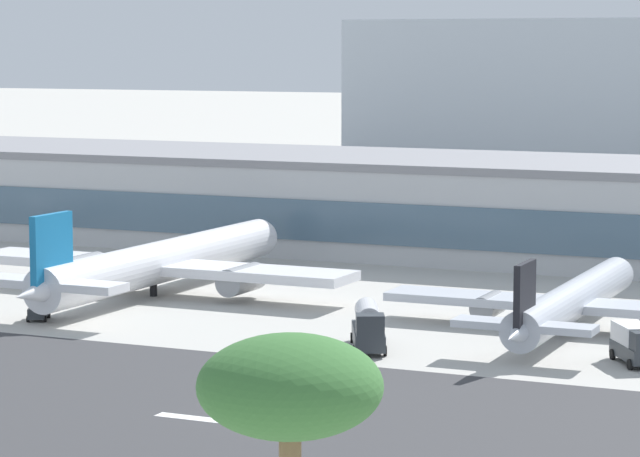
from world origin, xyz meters
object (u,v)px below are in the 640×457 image
service_fuel_truck_1 (368,326)px  airliner_blue_tail_gate_1 (154,264)px  palm_tree_0 (290,400)px  service_baggage_tug_0 (38,309)px  service_box_truck_2 (635,343)px  terminal_building (496,207)px  airliner_black_tail_gate_2 (569,303)px

service_fuel_truck_1 → airliner_blue_tail_gate_1: bearing=-143.7°
service_fuel_truck_1 → palm_tree_0: size_ratio=0.52×
service_baggage_tug_0 → service_fuel_truck_1: 34.50m
service_baggage_tug_0 → service_fuel_truck_1: bearing=64.9°
airliner_blue_tail_gate_1 → service_box_truck_2: airliner_blue_tail_gate_1 is taller
terminal_building → airliner_blue_tail_gate_1: terminal_building is taller
airliner_blue_tail_gate_1 → service_fuel_truck_1: airliner_blue_tail_gate_1 is taller
service_baggage_tug_0 → service_box_truck_2: bearing=68.2°
airliner_black_tail_gate_2 → service_baggage_tug_0: airliner_black_tail_gate_2 is taller
service_fuel_truck_1 → service_box_truck_2: size_ratio=1.39×
airliner_black_tail_gate_2 → palm_tree_0: bearing=-171.4°
terminal_building → service_baggage_tug_0: (-26.04, -62.77, -5.05)m
airliner_blue_tail_gate_1 → palm_tree_0: palm_tree_0 is taller
airliner_blue_tail_gate_1 → service_fuel_truck_1: bearing=-117.8°
terminal_building → service_baggage_tug_0: bearing=-112.5°
terminal_building → airliner_black_tail_gate_2: (22.33, -47.85, -3.39)m
airliner_blue_tail_gate_1 → service_fuel_truck_1: size_ratio=5.78×
airliner_black_tail_gate_2 → service_baggage_tug_0: size_ratio=11.35×
airliner_blue_tail_gate_1 → service_baggage_tug_0: (-2.93, -17.13, -2.33)m
terminal_building → palm_tree_0: bearing=-75.1°
terminal_building → service_fuel_truck_1: (8.44, -62.83, -4.06)m
terminal_building → airliner_blue_tail_gate_1: bearing=-116.9°
airliner_blue_tail_gate_1 → service_box_truck_2: (54.23, -13.94, -1.59)m
terminal_building → service_box_truck_2: 67.35m
service_fuel_truck_1 → palm_tree_0: (28.59, -76.27, 12.63)m
palm_tree_0 → airliner_black_tail_gate_2: bearing=99.2°
airliner_black_tail_gate_2 → terminal_building: bearing=24.5°
service_baggage_tug_0 → service_fuel_truck_1: (34.48, -0.06, 0.98)m
service_baggage_tug_0 → service_box_truck_2: service_box_truck_2 is taller
service_fuel_truck_1 → service_box_truck_2: service_fuel_truck_1 is taller
airliner_blue_tail_gate_1 → service_fuel_truck_1: 35.96m
terminal_building → airliner_black_tail_gate_2: bearing=-65.0°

